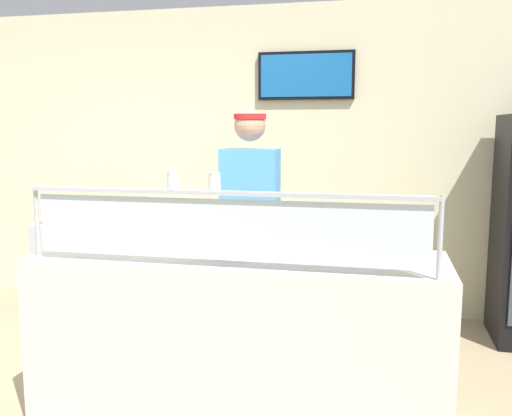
{
  "coord_description": "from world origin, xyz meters",
  "views": [
    {
      "loc": [
        1.87,
        -2.53,
        1.64
      ],
      "look_at": [
        1.22,
        0.39,
        1.21
      ],
      "focal_mm": 39.1,
      "sensor_mm": 36.0,
      "label": 1
    }
  ],
  "objects_px": {
    "pizza_tray": "(230,248)",
    "parmesan_shaker": "(173,182)",
    "pepper_flake_shaker": "(214,183)",
    "pizza_box_stack": "(79,209)",
    "worker_figure": "(251,222)",
    "pizza_server": "(229,245)"
  },
  "relations": [
    {
      "from": "pepper_flake_shaker",
      "to": "worker_figure",
      "type": "bearing_deg",
      "value": 93.26
    },
    {
      "from": "pizza_server",
      "to": "pizza_box_stack",
      "type": "bearing_deg",
      "value": 128.5
    },
    {
      "from": "pizza_server",
      "to": "worker_figure",
      "type": "distance_m",
      "value": 0.66
    },
    {
      "from": "parmesan_shaker",
      "to": "pizza_server",
      "type": "bearing_deg",
      "value": 63.06
    },
    {
      "from": "pizza_box_stack",
      "to": "worker_figure",
      "type": "bearing_deg",
      "value": -25.7
    },
    {
      "from": "pizza_tray",
      "to": "pizza_box_stack",
      "type": "height_order",
      "value": "pizza_box_stack"
    },
    {
      "from": "pizza_server",
      "to": "pizza_box_stack",
      "type": "height_order",
      "value": "pizza_box_stack"
    },
    {
      "from": "worker_figure",
      "to": "pepper_flake_shaker",
      "type": "bearing_deg",
      "value": -86.74
    },
    {
      "from": "pizza_tray",
      "to": "worker_figure",
      "type": "xyz_separation_m",
      "value": [
        -0.03,
        0.64,
        0.04
      ]
    },
    {
      "from": "pizza_box_stack",
      "to": "pizza_tray",
      "type": "bearing_deg",
      "value": -39.58
    },
    {
      "from": "pizza_server",
      "to": "worker_figure",
      "type": "xyz_separation_m",
      "value": [
        -0.03,
        0.66,
        0.02
      ]
    },
    {
      "from": "worker_figure",
      "to": "pizza_tray",
      "type": "bearing_deg",
      "value": -87.34
    },
    {
      "from": "pizza_server",
      "to": "pizza_box_stack",
      "type": "relative_size",
      "value": 0.56
    },
    {
      "from": "pizza_server",
      "to": "pepper_flake_shaker",
      "type": "bearing_deg",
      "value": -97.14
    },
    {
      "from": "pizza_tray",
      "to": "parmesan_shaker",
      "type": "xyz_separation_m",
      "value": [
        -0.18,
        -0.38,
        0.41
      ]
    },
    {
      "from": "pepper_flake_shaker",
      "to": "pizza_box_stack",
      "type": "height_order",
      "value": "pepper_flake_shaker"
    },
    {
      "from": "worker_figure",
      "to": "pizza_box_stack",
      "type": "bearing_deg",
      "value": 154.3
    },
    {
      "from": "pizza_tray",
      "to": "worker_figure",
      "type": "relative_size",
      "value": 0.27
    },
    {
      "from": "worker_figure",
      "to": "pizza_server",
      "type": "bearing_deg",
      "value": -87.37
    },
    {
      "from": "parmesan_shaker",
      "to": "pepper_flake_shaker",
      "type": "relative_size",
      "value": 1.0
    },
    {
      "from": "pizza_server",
      "to": "worker_figure",
      "type": "bearing_deg",
      "value": 81.09
    },
    {
      "from": "pizza_tray",
      "to": "parmesan_shaker",
      "type": "relative_size",
      "value": 5.27
    }
  ]
}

